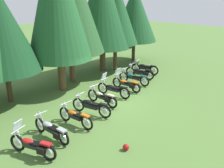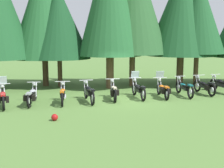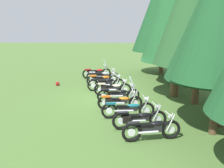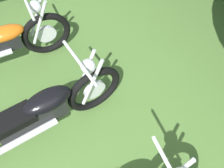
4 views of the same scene
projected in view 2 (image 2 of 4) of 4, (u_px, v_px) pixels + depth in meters
ground_plane at (125, 99)px, 15.41m from camera, size 80.00×80.00×0.00m
motorcycle_0 at (3, 97)px, 13.56m from camera, size 1.00×2.15×1.37m
motorcycle_1 at (32, 95)px, 14.12m from camera, size 0.66×2.32×1.00m
motorcycle_2 at (63, 94)px, 14.37m from camera, size 0.74×2.19×1.02m
motorcycle_3 at (89, 92)px, 14.72m from camera, size 0.82×2.33×1.02m
motorcycle_4 at (114, 91)px, 15.19m from camera, size 0.75×2.20×1.02m
motorcycle_5 at (138, 89)px, 15.68m from camera, size 0.72×2.31×1.37m
motorcycle_6 at (163, 89)px, 15.78m from camera, size 0.78×2.24×1.36m
motorcycle_7 at (184, 88)px, 16.27m from camera, size 0.65×2.42×1.02m
motorcycle_8 at (205, 86)px, 16.72m from camera, size 0.88×2.26×1.03m
motorcycle_9 at (221, 85)px, 17.20m from camera, size 0.76×2.23×1.02m
pine_tree_1 at (43, 10)px, 18.97m from camera, size 4.42×4.42×8.07m
pine_tree_2 at (59, 23)px, 18.68m from camera, size 4.02×4.02×6.43m
pine_tree_4 at (133, 0)px, 18.88m from camera, size 4.60×4.60×9.07m
pine_tree_5 at (182, 11)px, 19.35m from camera, size 4.72×4.72×7.91m
pine_tree_6 at (198, 15)px, 18.93m from camera, size 3.55×3.55×7.11m
dropped_helmet at (55, 117)px, 11.38m from camera, size 0.26×0.26×0.26m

